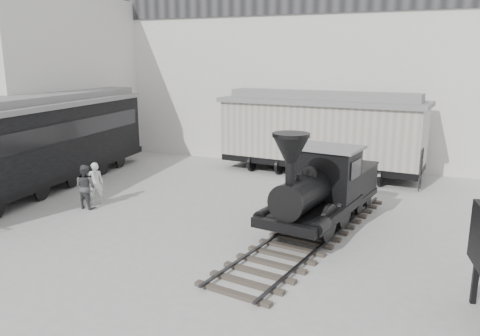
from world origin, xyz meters
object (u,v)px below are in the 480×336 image
at_px(boxcar, 320,131).
at_px(passenger_coach, 40,142).
at_px(locomotive, 320,192).
at_px(visitor_a, 95,183).
at_px(visitor_b, 85,187).

relative_size(boxcar, passenger_coach, 0.71).
height_order(locomotive, visitor_a, locomotive).
relative_size(locomotive, visitor_a, 5.99).
relative_size(passenger_coach, visitor_b, 8.45).
height_order(passenger_coach, visitor_b, passenger_coach).
relative_size(locomotive, passenger_coach, 0.70).
bearing_deg(boxcar, visitor_b, -122.71).
bearing_deg(locomotive, boxcar, 112.34).
distance_m(boxcar, passenger_coach, 13.22).
bearing_deg(visitor_b, locomotive, -169.19).
relative_size(passenger_coach, visitor_a, 8.59).
bearing_deg(locomotive, passenger_coach, -172.38).
xyz_separation_m(locomotive, visitor_b, (-8.97, -1.02, -0.44)).
bearing_deg(boxcar, passenger_coach, -139.98).
bearing_deg(locomotive, visitor_b, -163.04).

